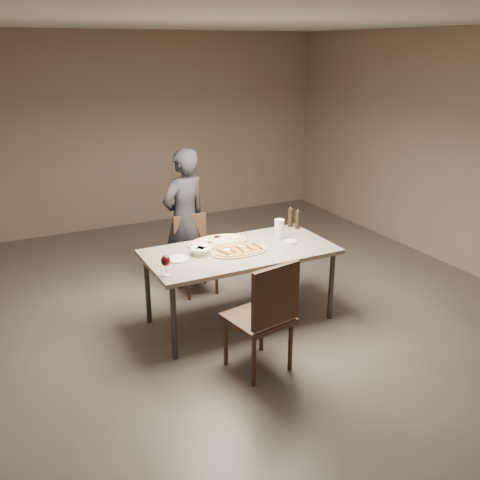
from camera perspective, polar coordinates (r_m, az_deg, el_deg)
name	(u,v)px	position (r m, az deg, el deg)	size (l,w,h in m)	color
room	(240,183)	(4.89, 0.00, 6.07)	(7.00, 7.00, 7.00)	#59544D
dining_table	(240,255)	(5.11, 0.00, -1.66)	(1.80, 0.90, 0.75)	gray
zucchini_pizza	(240,251)	(5.02, -0.03, -1.14)	(0.56, 0.31, 0.05)	tan
ham_pizza	(217,241)	(5.28, -2.42, -0.11)	(0.63, 0.35, 0.04)	tan
bread_basket	(201,250)	(4.98, -4.20, -1.06)	(0.20, 0.20, 0.07)	beige
oil_dish	(290,242)	(5.30, 5.34, -0.16)	(0.14, 0.14, 0.02)	white
pepper_mill_left	(297,220)	(5.69, 6.15, 2.18)	(0.05, 0.05, 0.21)	black
pepper_mill_right	(290,218)	(5.74, 5.40, 2.40)	(0.06, 0.06, 0.22)	black
carafe	(279,229)	(5.36, 4.22, 1.15)	(0.10, 0.10, 0.20)	silver
wine_glass	(166,261)	(4.52, -7.93, -2.28)	(0.08, 0.08, 0.18)	silver
side_plate	(179,259)	(4.89, -6.57, -2.02)	(0.20, 0.20, 0.01)	white
chair_near	(266,312)	(4.34, 2.74, -7.69)	(0.55, 0.55, 1.00)	#3D2619
chair_far	(194,249)	(5.90, -4.95, -1.00)	(0.40, 0.40, 0.84)	#3D2619
diner	(185,219)	(5.94, -5.92, 2.29)	(0.57, 0.38, 1.57)	black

